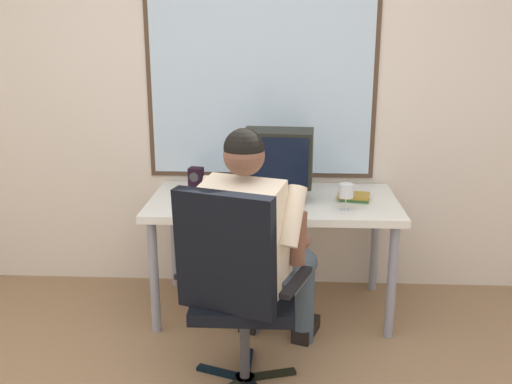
# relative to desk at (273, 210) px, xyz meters

# --- Properties ---
(wall_rear) EXTENTS (5.93, 0.08, 2.63)m
(wall_rear) POSITION_rel_desk_xyz_m (-0.09, 0.44, 0.67)
(wall_rear) COLOR silver
(wall_rear) RESTS_ON ground
(desk) EXTENTS (1.46, 0.75, 0.72)m
(desk) POSITION_rel_desk_xyz_m (0.00, 0.00, 0.00)
(desk) COLOR #878E9F
(desk) RESTS_ON ground
(office_chair) EXTENTS (0.65, 0.58, 1.03)m
(office_chair) POSITION_rel_desk_xyz_m (-0.16, -0.87, -0.06)
(office_chair) COLOR black
(office_chair) RESTS_ON ground
(person_seated) EXTENTS (0.67, 0.87, 1.26)m
(person_seated) POSITION_rel_desk_xyz_m (-0.08, -0.62, 0.01)
(person_seated) COLOR #3F505E
(person_seated) RESTS_ON ground
(crt_monitor) EXTENTS (0.42, 0.29, 0.41)m
(crt_monitor) POSITION_rel_desk_xyz_m (0.02, -0.01, 0.31)
(crt_monitor) COLOR beige
(crt_monitor) RESTS_ON desk
(wine_glass) EXTENTS (0.08, 0.08, 0.15)m
(wine_glass) POSITION_rel_desk_xyz_m (0.40, -0.21, 0.18)
(wine_glass) COLOR silver
(wine_glass) RESTS_ON desk
(desk_speaker) EXTENTS (0.09, 0.09, 0.14)m
(desk_speaker) POSITION_rel_desk_xyz_m (-0.49, 0.17, 0.14)
(desk_speaker) COLOR black
(desk_speaker) RESTS_ON desk
(book_stack) EXTENTS (0.21, 0.17, 0.04)m
(book_stack) POSITION_rel_desk_xyz_m (0.47, -0.01, 0.09)
(book_stack) COLOR #3B743F
(book_stack) RESTS_ON desk
(cd_case) EXTENTS (0.16, 0.15, 0.01)m
(cd_case) POSITION_rel_desk_xyz_m (-0.29, -0.17, 0.07)
(cd_case) COLOR blue
(cd_case) RESTS_ON desk
(coffee_mug) EXTENTS (0.08, 0.08, 0.09)m
(coffee_mug) POSITION_rel_desk_xyz_m (-0.48, -0.20, 0.11)
(coffee_mug) COLOR #2A3995
(coffee_mug) RESTS_ON desk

